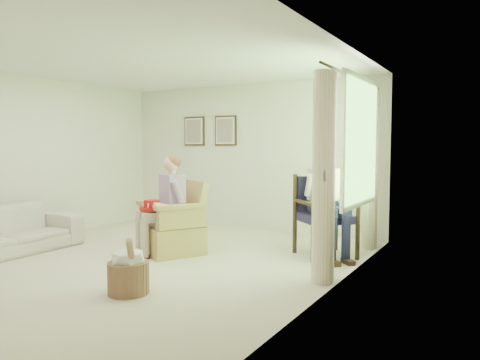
% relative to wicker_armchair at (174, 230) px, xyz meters
% --- Properties ---
extents(floor, '(5.50, 5.50, 0.00)m').
position_rel_wicker_armchair_xyz_m(floor, '(-0.03, -0.52, -0.32)').
color(floor, beige).
rests_on(floor, ground).
extents(back_wall, '(5.00, 0.04, 2.60)m').
position_rel_wicker_armchair_xyz_m(back_wall, '(-0.03, 2.23, 0.98)').
color(back_wall, silver).
rests_on(back_wall, ground).
extents(left_wall, '(0.04, 5.50, 2.60)m').
position_rel_wicker_armchair_xyz_m(left_wall, '(-2.53, -0.52, 0.98)').
color(left_wall, silver).
rests_on(left_wall, ground).
extents(right_wall, '(0.04, 5.50, 2.60)m').
position_rel_wicker_armchair_xyz_m(right_wall, '(2.47, -0.52, 0.98)').
color(right_wall, silver).
rests_on(right_wall, ground).
extents(ceiling, '(5.00, 5.50, 0.02)m').
position_rel_wicker_armchair_xyz_m(ceiling, '(-0.03, -0.52, 2.28)').
color(ceiling, white).
rests_on(ceiling, back_wall).
extents(window, '(0.13, 2.50, 1.63)m').
position_rel_wicker_armchair_xyz_m(window, '(2.43, 0.68, 1.26)').
color(window, '#2D6B23').
rests_on(window, right_wall).
extents(curtain_left, '(0.34, 0.34, 2.30)m').
position_rel_wicker_armchair_xyz_m(curtain_left, '(2.30, -0.30, 0.83)').
color(curtain_left, '#F6E1C1').
rests_on(curtain_left, ground).
extents(curtain_right, '(0.34, 0.34, 2.30)m').
position_rel_wicker_armchair_xyz_m(curtain_right, '(2.30, 1.66, 0.83)').
color(curtain_right, '#F6E1C1').
rests_on(curtain_right, ground).
extents(framed_print_left, '(0.45, 0.05, 0.55)m').
position_rel_wicker_armchair_xyz_m(framed_print_left, '(-1.18, 2.19, 1.46)').
color(framed_print_left, '#382114').
rests_on(framed_print_left, back_wall).
extents(framed_print_right, '(0.45, 0.05, 0.55)m').
position_rel_wicker_armchair_xyz_m(framed_print_right, '(-0.48, 2.19, 1.46)').
color(framed_print_right, '#382114').
rests_on(framed_print_right, back_wall).
extents(wicker_armchair, '(0.79, 0.78, 1.01)m').
position_rel_wicker_armchair_xyz_m(wicker_armchair, '(0.00, 0.00, 0.00)').
color(wicker_armchair, tan).
rests_on(wicker_armchair, ground).
extents(wood_armchair, '(0.70, 0.66, 1.08)m').
position_rel_wicker_armchair_xyz_m(wood_armchair, '(1.92, 0.96, 0.27)').
color(wood_armchair, black).
rests_on(wood_armchair, ground).
extents(person_wicker, '(0.40, 0.63, 1.34)m').
position_rel_wicker_armchair_xyz_m(person_wicker, '(0.00, -0.13, 0.46)').
color(person_wicker, beige).
rests_on(person_wicker, ground).
extents(person_dark, '(0.40, 0.63, 1.42)m').
position_rel_wicker_armchair_xyz_m(person_dark, '(1.92, 0.78, 0.53)').
color(person_dark, '#181936').
rests_on(person_dark, ground).
extents(red_hat, '(0.31, 0.31, 0.14)m').
position_rel_wicker_armchair_xyz_m(red_hat, '(-0.13, -0.31, 0.36)').
color(red_hat, '#B31411').
rests_on(red_hat, person_wicker).
extents(hatbox, '(0.49, 0.49, 0.61)m').
position_rel_wicker_armchair_xyz_m(hatbox, '(0.73, -1.68, -0.08)').
color(hatbox, tan).
rests_on(hatbox, ground).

